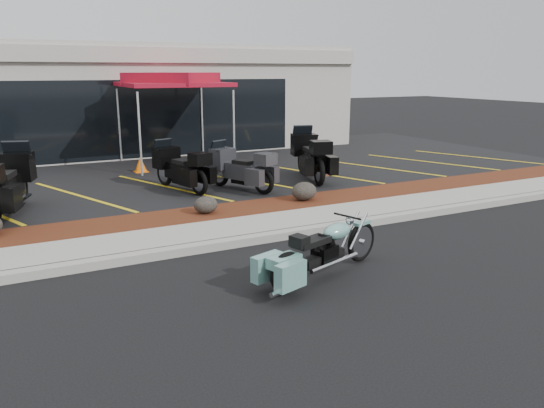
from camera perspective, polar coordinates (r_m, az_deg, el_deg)
ground at (r=8.96m, az=-0.66°, el=-6.01°), size 90.00×90.00×0.00m
curb at (r=9.70m, az=-3.02°, el=-3.96°), size 24.00×0.25×0.15m
sidewalk at (r=10.32m, az=-4.60°, el=-2.87°), size 24.00×1.20×0.15m
mulch_bed at (r=11.39m, az=-6.90°, el=-1.26°), size 24.00×1.20×0.16m
upper_lot at (r=16.45m, az=-13.41°, el=3.20°), size 26.00×9.60×0.15m
dealership_building at (r=22.35m, az=-17.61°, el=10.71°), size 18.00×8.16×4.00m
boulder_mid at (r=11.26m, az=-7.14°, el=-0.08°), size 0.51×0.43×0.36m
boulder_right at (r=12.32m, az=3.48°, el=1.39°), size 0.60×0.50×0.43m
hero_cruiser at (r=8.85m, az=9.59°, el=-3.40°), size 2.62×1.40×0.90m
touring_black_front at (r=13.09m, az=-25.57°, el=3.02°), size 1.67×2.66×1.45m
touring_black_mid at (r=14.13m, az=-11.54°, el=4.41°), size 1.38×2.27×1.24m
touring_grey at (r=13.87m, az=-5.69°, el=4.39°), size 1.56×2.22×1.21m
touring_black_rear at (r=15.53m, az=3.31°, el=5.87°), size 1.55×2.60×1.42m
traffic_cone at (r=16.32m, az=-13.96°, el=4.18°), size 0.45×0.45×0.46m
popup_canopy at (r=17.27m, az=-10.66°, el=12.85°), size 3.67×3.67×2.89m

